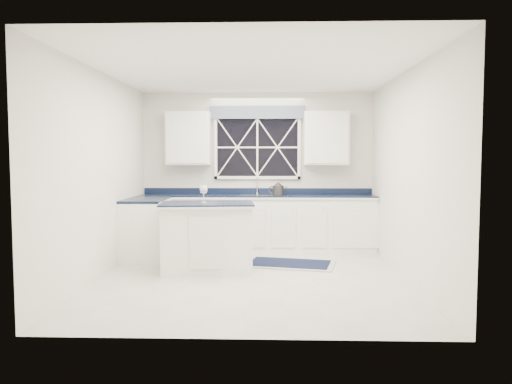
{
  "coord_description": "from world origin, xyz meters",
  "views": [
    {
      "loc": [
        0.25,
        -6.47,
        1.58
      ],
      "look_at": [
        0.03,
        0.4,
        1.1
      ],
      "focal_mm": 35.0,
      "sensor_mm": 36.0,
      "label": 1
    }
  ],
  "objects_px": {
    "dishwasher": "(193,226)",
    "soap_bottle": "(278,188)",
    "faucet": "(257,185)",
    "island": "(207,237)",
    "kettle": "(278,189)",
    "wine_glass": "(204,190)"
  },
  "relations": [
    {
      "from": "dishwasher",
      "to": "faucet",
      "type": "relative_size",
      "value": 2.72
    },
    {
      "from": "kettle",
      "to": "dishwasher",
      "type": "bearing_deg",
      "value": -171.36
    },
    {
      "from": "faucet",
      "to": "island",
      "type": "distance_m",
      "value": 2.0
    },
    {
      "from": "kettle",
      "to": "wine_glass",
      "type": "relative_size",
      "value": 1.24
    },
    {
      "from": "faucet",
      "to": "soap_bottle",
      "type": "distance_m",
      "value": 0.37
    },
    {
      "from": "soap_bottle",
      "to": "kettle",
      "type": "bearing_deg",
      "value": -92.56
    },
    {
      "from": "dishwasher",
      "to": "faucet",
      "type": "distance_m",
      "value": 1.31
    },
    {
      "from": "dishwasher",
      "to": "kettle",
      "type": "distance_m",
      "value": 1.59
    },
    {
      "from": "dishwasher",
      "to": "kettle",
      "type": "bearing_deg",
      "value": -0.33
    },
    {
      "from": "island",
      "to": "soap_bottle",
      "type": "bearing_deg",
      "value": 54.52
    },
    {
      "from": "island",
      "to": "soap_bottle",
      "type": "xyz_separation_m",
      "value": [
        1.01,
        1.77,
        0.57
      ]
    },
    {
      "from": "faucet",
      "to": "soap_bottle",
      "type": "relative_size",
      "value": 1.45
    },
    {
      "from": "dishwasher",
      "to": "island",
      "type": "relative_size",
      "value": 0.61
    },
    {
      "from": "faucet",
      "to": "soap_bottle",
      "type": "xyz_separation_m",
      "value": [
        0.37,
        -0.03,
        -0.05
      ]
    },
    {
      "from": "dishwasher",
      "to": "soap_bottle",
      "type": "height_order",
      "value": "soap_bottle"
    },
    {
      "from": "dishwasher",
      "to": "wine_glass",
      "type": "relative_size",
      "value": 3.2
    },
    {
      "from": "dishwasher",
      "to": "soap_bottle",
      "type": "bearing_deg",
      "value": 6.56
    },
    {
      "from": "kettle",
      "to": "soap_bottle",
      "type": "height_order",
      "value": "kettle"
    },
    {
      "from": "dishwasher",
      "to": "soap_bottle",
      "type": "relative_size",
      "value": 3.94
    },
    {
      "from": "kettle",
      "to": "soap_bottle",
      "type": "distance_m",
      "value": 0.18
    },
    {
      "from": "faucet",
      "to": "kettle",
      "type": "xyz_separation_m",
      "value": [
        0.36,
        -0.2,
        -0.05
      ]
    },
    {
      "from": "island",
      "to": "kettle",
      "type": "height_order",
      "value": "kettle"
    }
  ]
}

